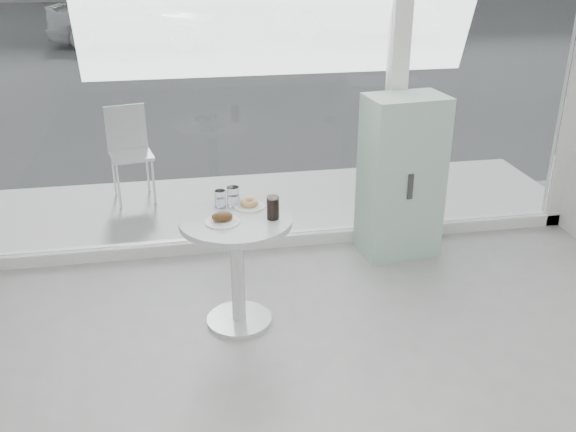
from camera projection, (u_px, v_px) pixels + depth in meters
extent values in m
cube|color=white|center=(284.00, 239.00, 5.41)|extent=(5.00, 0.12, 0.10)
cube|color=white|center=(398.00, 62.00, 4.96)|extent=(0.14, 0.14, 3.00)
cube|color=white|center=(180.00, 83.00, 4.73)|extent=(3.21, 0.02, 2.60)
cube|color=white|center=(490.00, 71.00, 5.13)|extent=(1.41, 0.02, 2.60)
cylinder|color=silver|center=(239.00, 319.00, 4.35)|extent=(0.44, 0.44, 0.03)
cylinder|color=silver|center=(238.00, 274.00, 4.21)|extent=(0.09, 0.09, 0.70)
cylinder|color=white|center=(236.00, 221.00, 4.05)|extent=(0.72, 0.72, 0.04)
cube|color=silver|center=(270.00, 205.00, 6.14)|extent=(5.60, 1.60, 0.05)
cube|color=#363636|center=(201.00, 29.00, 17.10)|extent=(40.00, 24.00, 0.00)
cube|color=#9FCBB9|center=(401.00, 177.00, 5.05)|extent=(0.64, 0.47, 1.30)
cube|color=#333333|center=(410.00, 187.00, 4.87)|extent=(0.04, 0.02, 0.20)
cylinder|color=silver|center=(119.00, 186.00, 5.94)|extent=(0.02, 0.02, 0.43)
cylinder|color=silver|center=(154.00, 181.00, 6.05)|extent=(0.02, 0.02, 0.43)
cylinder|color=silver|center=(114.00, 174.00, 6.22)|extent=(0.02, 0.02, 0.43)
cylinder|color=silver|center=(147.00, 170.00, 6.32)|extent=(0.02, 0.02, 0.43)
cube|color=silver|center=(131.00, 155.00, 6.04)|extent=(0.45, 0.45, 0.03)
cube|color=silver|center=(126.00, 127.00, 6.10)|extent=(0.38, 0.09, 0.43)
imported|color=silver|center=(134.00, 17.00, 14.35)|extent=(3.97, 2.29, 1.27)
imported|color=#95989C|center=(359.00, 10.00, 15.65)|extent=(4.12, 2.56, 1.28)
cylinder|color=white|center=(222.00, 222.00, 3.98)|extent=(0.22, 0.22, 0.01)
cube|color=white|center=(226.00, 221.00, 3.97)|extent=(0.14, 0.14, 0.00)
ellipsoid|color=#3E2511|center=(222.00, 217.00, 3.97)|extent=(0.13, 0.11, 0.06)
ellipsoid|color=#3E2511|center=(227.00, 216.00, 3.99)|extent=(0.07, 0.06, 0.04)
cylinder|color=white|center=(249.00, 206.00, 4.20)|extent=(0.21, 0.21, 0.01)
torus|color=tan|center=(249.00, 203.00, 4.19)|extent=(0.12, 0.12, 0.04)
cylinder|color=white|center=(220.00, 199.00, 4.18)|extent=(0.07, 0.07, 0.11)
cylinder|color=white|center=(220.00, 202.00, 4.19)|extent=(0.06, 0.06, 0.06)
cylinder|color=white|center=(233.00, 197.00, 4.20)|extent=(0.08, 0.08, 0.13)
cylinder|color=white|center=(233.00, 200.00, 4.21)|extent=(0.07, 0.07, 0.07)
cylinder|color=white|center=(273.00, 208.00, 4.01)|extent=(0.08, 0.08, 0.15)
cylinder|color=black|center=(273.00, 209.00, 4.01)|extent=(0.07, 0.07, 0.14)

